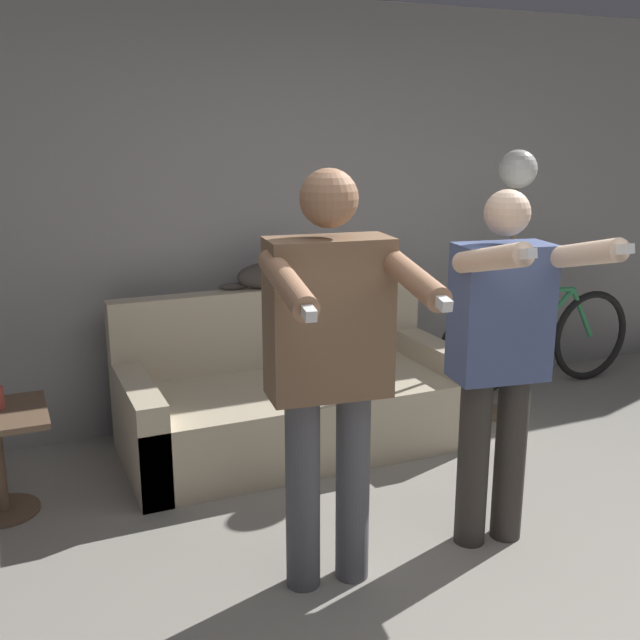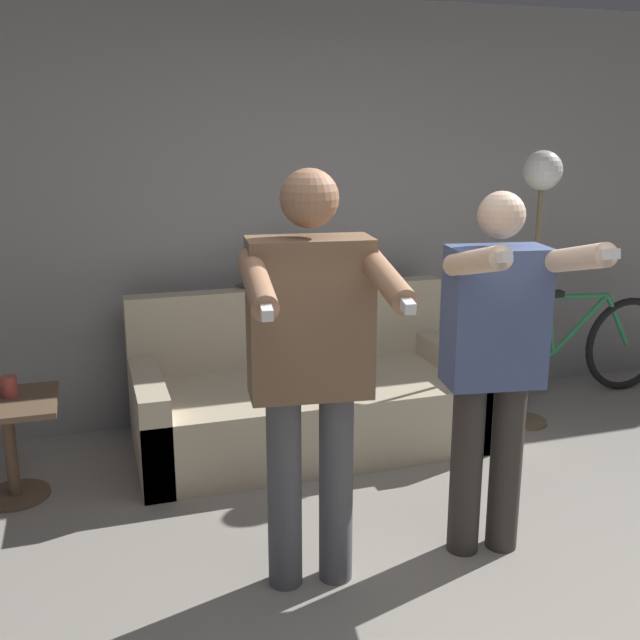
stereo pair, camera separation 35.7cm
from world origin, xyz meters
TOP-DOWN VIEW (x-y plane):
  - wall_back at (0.00, 2.58)m, footprint 10.00×0.05m
  - couch at (-0.13, 2.00)m, footprint 1.99×0.90m
  - person_left at (-0.51, 0.63)m, footprint 0.60×0.72m
  - person_right at (0.29, 0.63)m, footprint 0.55×0.72m
  - cat at (-0.15, 2.33)m, footprint 0.51×0.14m
  - floor_lamp at (1.29, 1.86)m, footprint 0.29×0.29m
  - side_table at (-1.75, 1.80)m, footprint 0.49×0.49m
  - cup at (-1.73, 1.86)m, footprint 0.08×0.08m
  - bicycle at (1.83, 2.20)m, footprint 1.66×0.07m

SIDE VIEW (x-z plane):
  - couch at x=-0.13m, z-range -0.17..0.72m
  - bicycle at x=1.83m, z-range -0.03..0.74m
  - side_table at x=-1.75m, z-range 0.12..0.64m
  - cup at x=-1.73m, z-range 0.52..0.63m
  - person_right at x=0.29m, z-range 0.12..1.72m
  - cat at x=-0.15m, z-range 0.88..1.07m
  - person_left at x=-0.51m, z-range 0.14..1.84m
  - wall_back at x=0.00m, z-range 0.00..2.60m
  - floor_lamp at x=1.29m, z-range 0.50..2.21m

